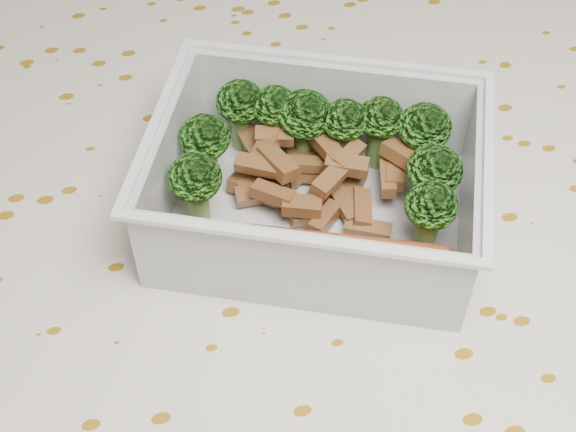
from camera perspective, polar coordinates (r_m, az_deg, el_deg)
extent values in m
cube|color=brown|center=(0.46, -0.95, -5.00)|extent=(1.40, 0.90, 0.04)
cube|color=beige|center=(0.45, -0.98, -3.27)|extent=(1.46, 0.96, 0.01)
cube|color=silver|center=(0.46, 1.97, 0.07)|extent=(0.21, 0.19, 0.00)
cube|color=silver|center=(0.48, 3.19, 7.96)|extent=(0.16, 0.07, 0.06)
cube|color=silver|center=(0.40, 0.72, -3.85)|extent=(0.16, 0.07, 0.06)
cube|color=silver|center=(0.44, 12.81, 1.22)|extent=(0.05, 0.11, 0.06)
cube|color=silver|center=(0.45, -8.37, 3.91)|extent=(0.05, 0.11, 0.06)
cube|color=silver|center=(0.47, 3.42, 11.02)|extent=(0.17, 0.08, 0.00)
cube|color=silver|center=(0.37, 0.65, -1.67)|extent=(0.17, 0.08, 0.00)
cube|color=silver|center=(0.42, 14.09, 3.83)|extent=(0.06, 0.12, 0.00)
cube|color=silver|center=(0.43, -9.37, 6.71)|extent=(0.06, 0.12, 0.00)
cylinder|color=#608C3F|center=(0.49, -3.30, 6.11)|extent=(0.02, 0.02, 0.03)
ellipsoid|color=#438F21|center=(0.47, -3.42, 8.13)|extent=(0.03, 0.03, 0.02)
cylinder|color=#608C3F|center=(0.48, -0.92, 5.81)|extent=(0.02, 0.02, 0.03)
ellipsoid|color=#438F21|center=(0.47, -0.95, 7.84)|extent=(0.03, 0.03, 0.02)
cylinder|color=#608C3F|center=(0.48, 1.17, 5.18)|extent=(0.02, 0.02, 0.02)
ellipsoid|color=#438F21|center=(0.47, 1.21, 7.22)|extent=(0.03, 0.03, 0.03)
cylinder|color=#608C3F|center=(0.48, 3.92, 4.80)|extent=(0.02, 0.02, 0.03)
ellipsoid|color=#438F21|center=(0.46, 4.06, 6.83)|extent=(0.03, 0.03, 0.02)
cylinder|color=#608C3F|center=(0.48, 6.39, 4.96)|extent=(0.02, 0.02, 0.03)
ellipsoid|color=#438F21|center=(0.46, 6.63, 6.98)|extent=(0.03, 0.03, 0.02)
cylinder|color=#608C3F|center=(0.48, 9.35, 4.25)|extent=(0.02, 0.02, 0.02)
ellipsoid|color=#438F21|center=(0.46, 9.70, 6.26)|extent=(0.03, 0.03, 0.03)
cylinder|color=#608C3F|center=(0.47, -5.73, 3.56)|extent=(0.02, 0.02, 0.03)
ellipsoid|color=#438F21|center=(0.45, -5.95, 5.59)|extent=(0.03, 0.03, 0.02)
cylinder|color=#608C3F|center=(0.46, 9.99, 1.22)|extent=(0.02, 0.02, 0.02)
ellipsoid|color=#438F21|center=(0.44, 10.38, 3.22)|extent=(0.03, 0.03, 0.03)
cylinder|color=#608C3F|center=(0.45, -6.37, 0.72)|extent=(0.02, 0.02, 0.03)
ellipsoid|color=#438F21|center=(0.43, -6.63, 2.74)|extent=(0.03, 0.03, 0.03)
cylinder|color=#608C3F|center=(0.44, 9.77, -1.25)|extent=(0.02, 0.02, 0.03)
ellipsoid|color=#438F21|center=(0.42, 10.17, 0.74)|extent=(0.03, 0.03, 0.02)
cube|color=brown|center=(0.47, 2.12, 2.91)|extent=(0.02, 0.02, 0.01)
cube|color=brown|center=(0.46, 8.05, 4.38)|extent=(0.02, 0.03, 0.01)
cube|color=brown|center=(0.45, -0.76, 3.79)|extent=(0.02, 0.03, 0.01)
cube|color=brown|center=(0.47, 2.21, 5.68)|extent=(0.03, 0.03, 0.01)
cube|color=brown|center=(0.46, 7.68, 3.17)|extent=(0.02, 0.03, 0.01)
cube|color=brown|center=(0.47, -1.26, 2.70)|extent=(0.03, 0.02, 0.01)
cube|color=brown|center=(0.46, 2.74, 4.99)|extent=(0.02, 0.03, 0.01)
cube|color=brown|center=(0.47, -2.73, 3.11)|extent=(0.02, 0.03, 0.01)
cube|color=brown|center=(0.45, 0.40, 0.58)|extent=(0.01, 0.02, 0.01)
cube|color=brown|center=(0.45, -2.03, 3.59)|extent=(0.03, 0.02, 0.01)
cube|color=brown|center=(0.46, 1.82, 0.74)|extent=(0.03, 0.03, 0.01)
cube|color=brown|center=(0.46, -1.51, 5.01)|extent=(0.02, 0.03, 0.01)
cube|color=brown|center=(0.45, 5.23, 0.51)|extent=(0.02, 0.03, 0.01)
cube|color=brown|center=(0.46, 4.36, 4.35)|extent=(0.02, 0.02, 0.01)
cube|color=brown|center=(0.46, -2.17, 1.59)|extent=(0.03, 0.01, 0.01)
cube|color=brown|center=(0.47, -0.96, 5.71)|extent=(0.02, 0.02, 0.01)
cube|color=brown|center=(0.44, 1.01, 0.72)|extent=(0.02, 0.02, 0.01)
cube|color=brown|center=(0.48, 1.32, 4.12)|extent=(0.02, 0.01, 0.01)
cube|color=brown|center=(0.46, -2.34, 1.94)|extent=(0.03, 0.03, 0.01)
cube|color=brown|center=(0.45, 5.72, -0.89)|extent=(0.03, 0.02, 0.01)
cube|color=brown|center=(0.45, 3.20, 2.80)|extent=(0.03, 0.03, 0.01)
cube|color=brown|center=(0.45, -1.06, 1.57)|extent=(0.03, 0.02, 0.01)
cube|color=brown|center=(0.47, 4.58, 2.19)|extent=(0.03, 0.03, 0.01)
cube|color=brown|center=(0.46, 3.90, 1.02)|extent=(0.01, 0.03, 0.01)
cube|color=brown|center=(0.47, -2.34, 4.98)|extent=(0.02, 0.03, 0.01)
cube|color=brown|center=(0.46, 7.12, 2.68)|extent=(0.01, 0.03, 0.01)
cube|color=brown|center=(0.45, 4.22, 3.62)|extent=(0.03, 0.02, 0.01)
cube|color=brown|center=(0.45, 2.66, -0.20)|extent=(0.02, 0.02, 0.01)
cube|color=brown|center=(0.48, -1.78, 4.12)|extent=(0.02, 0.03, 0.01)
cube|color=brown|center=(0.47, 1.61, 3.69)|extent=(0.03, 0.02, 0.01)
cube|color=brown|center=(0.47, 0.85, 3.31)|extent=(0.03, 0.03, 0.01)
cylinder|color=#B04C21|center=(0.42, 1.76, -2.62)|extent=(0.13, 0.07, 0.02)
sphere|color=#B04C21|center=(0.43, 10.64, -3.55)|extent=(0.02, 0.02, 0.02)
sphere|color=#B04C21|center=(0.43, -6.95, -1.64)|extent=(0.02, 0.02, 0.02)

